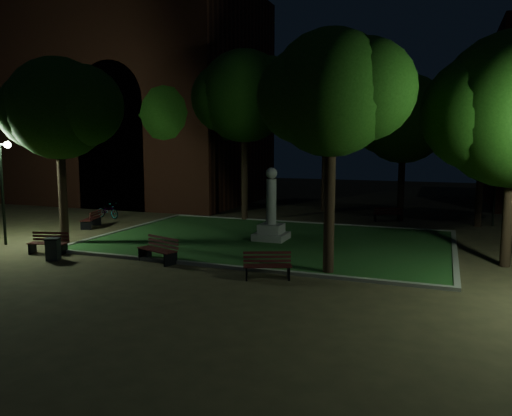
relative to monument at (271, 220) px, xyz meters
The scene contains 22 objects.
ground 2.22m from the monument, 90.00° to the right, with size 80.00×80.00×0.00m, color #423823.
lawn 0.92m from the monument, ahead, with size 15.00×10.00×0.08m, color #25501F.
lawn_kerb 0.90m from the monument, ahead, with size 15.40×10.40×0.12m.
monument is the anchor object (origin of this frame).
building_main 20.77m from the monument, 143.38° to the left, with size 20.00×12.00×15.00m.
tree_west 10.09m from the monument, 154.95° to the right, with size 5.21×4.26×7.89m.
tree_north_wl 8.43m from the monument, 122.39° to the left, with size 6.16×5.03×9.38m.
tree_north_er 10.61m from the monument, 58.72° to the left, with size 5.98×4.88×8.10m.
tree_ne 12.62m from the monument, 40.12° to the left, with size 5.79×4.72×8.18m.
tree_se 7.70m from the monument, 51.29° to the right, with size 4.98×4.07×7.95m.
tree_nw 13.27m from the monument, 136.54° to the left, with size 7.21×5.89×9.08m.
tree_far_north 11.62m from the monument, 90.02° to the left, with size 4.81×3.93×7.67m.
lamppost_sw 11.67m from the monument, 155.59° to the right, with size 1.18×0.28×4.41m.
lamppost_nw 15.05m from the monument, 141.51° to the left, with size 1.18×0.28×4.34m.
lamppost_ne 12.70m from the monument, 40.06° to the left, with size 1.18×0.28×4.73m.
bench_near_left 5.76m from the monument, 117.00° to the right, with size 1.78×1.11×0.92m.
bench_near_right 6.13m from the monument, 72.11° to the right, with size 1.64×1.09×0.85m.
bench_west_near 9.23m from the monument, 143.98° to the right, with size 1.59×0.88×0.83m.
bench_left_side 9.85m from the monument, behind, with size 1.04×1.69×0.88m.
bench_far_side 8.68m from the monument, 61.11° to the left, with size 1.55×0.91×0.80m.
trash_bin 9.00m from the monument, 135.89° to the right, with size 0.63×0.63×0.84m.
bicycle 11.60m from the monument, 164.14° to the left, with size 0.59×1.70×0.89m, color black.
Camera 1 is at (7.10, -18.59, 4.37)m, focal length 35.00 mm.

